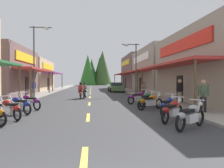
{
  "coord_description": "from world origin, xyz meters",
  "views": [
    {
      "loc": [
        0.17,
        -2.82,
        1.78
      ],
      "look_at": [
        2.64,
        24.91,
        1.27
      ],
      "focal_mm": 36.69,
      "sensor_mm": 36.0,
      "label": 1
    }
  ],
  "objects": [
    {
      "name": "streetlamp_left",
      "position": [
        -5.04,
        19.66,
        4.42
      ],
      "size": [
        2.08,
        0.3,
        6.9
      ],
      "color": "#474C51",
      "rests_on": "ground"
    },
    {
      "name": "storefront_right_far",
      "position": [
        11.05,
        42.71,
        3.32
      ],
      "size": [
        10.03,
        13.5,
        6.63
      ],
      "color": "brown",
      "rests_on": "ground"
    },
    {
      "name": "motorcycle_parked_right_1",
      "position": [
        3.59,
        6.59,
        0.49
      ],
      "size": [
        1.52,
        1.65,
        1.04
      ],
      "rotation": [
        0.0,
        0.0,
        0.83
      ],
      "color": "black",
      "rests_on": "ground"
    },
    {
      "name": "storefront_right_middle",
      "position": [
        10.41,
        28.51,
        3.04
      ],
      "size": [
        8.75,
        13.31,
        6.08
      ],
      "color": "gray",
      "rests_on": "ground"
    },
    {
      "name": "pedestrian_waiting",
      "position": [
        5.59,
        20.59,
        0.88
      ],
      "size": [
        0.56,
        0.32,
        1.54
      ],
      "rotation": [
        0.0,
        0.0,
        4.88
      ],
      "color": "black",
      "rests_on": "ground"
    },
    {
      "name": "motorcycle_parked_right_2",
      "position": [
        4.01,
        8.42,
        0.49
      ],
      "size": [
        1.36,
        1.77,
        1.04
      ],
      "rotation": [
        0.0,
        0.0,
        0.93
      ],
      "color": "black",
      "rests_on": "ground"
    },
    {
      "name": "pedestrian_by_shop",
      "position": [
        6.42,
        12.94,
        1.06
      ],
      "size": [
        0.55,
        0.34,
        1.82
      ],
      "rotation": [
        0.0,
        0.0,
        1.83
      ],
      "color": "#B2A599",
      "rests_on": "ground"
    },
    {
      "name": "rider_cruising_lead",
      "position": [
        -0.86,
        18.68,
        0.66
      ],
      "size": [
        0.6,
        2.14,
        1.57
      ],
      "rotation": [
        0.0,
        0.0,
        1.63
      ],
      "color": "black",
      "rests_on": "ground"
    },
    {
      "name": "motorcycle_parked_right_5",
      "position": [
        3.59,
        13.76,
        0.49
      ],
      "size": [
        1.85,
        1.26,
        1.04
      ],
      "rotation": [
        0.0,
        0.0,
        0.58
      ],
      "color": "black",
      "rests_on": "ground"
    },
    {
      "name": "motorcycle_parked_left_3",
      "position": [
        -3.56,
        11.15,
        0.49
      ],
      "size": [
        1.76,
        1.38,
        1.04
      ],
      "rotation": [
        0.0,
        0.0,
        2.49
      ],
      "color": "black",
      "rests_on": "ground"
    },
    {
      "name": "pedestrian_browsing",
      "position": [
        5.87,
        8.4,
        1.05
      ],
      "size": [
        0.5,
        0.41,
        1.79
      ],
      "rotation": [
        0.0,
        0.0,
        1.01
      ],
      "color": "black",
      "rests_on": "ground"
    },
    {
      "name": "sidewalk_right",
      "position": [
        5.95,
        30.08,
        0.06
      ],
      "size": [
        2.04,
        90.16,
        0.12
      ],
      "primitive_type": "cube",
      "color": "gray",
      "rests_on": "ground"
    },
    {
      "name": "parked_car_curbside",
      "position": [
        3.73,
        30.53,
        0.69
      ],
      "size": [
        2.11,
        4.33,
        1.4
      ],
      "rotation": [
        0.0,
        0.0,
        1.59
      ],
      "color": "#4C723F",
      "rests_on": "ground"
    },
    {
      "name": "centerline_dashes",
      "position": [
        0.0,
        34.92,
        0.01
      ],
      "size": [
        0.16,
        68.12,
        0.01
      ],
      "color": "#E0C64C",
      "rests_on": "ground"
    },
    {
      "name": "motorcycle_parked_left_2",
      "position": [
        -3.64,
        9.49,
        0.49
      ],
      "size": [
        1.73,
        1.42,
        1.04
      ],
      "rotation": [
        0.0,
        0.0,
        2.46
      ],
      "color": "black",
      "rests_on": "ground"
    },
    {
      "name": "motorcycle_parked_right_4",
      "position": [
        3.82,
        12.09,
        0.49
      ],
      "size": [
        1.44,
        1.72,
        1.04
      ],
      "rotation": [
        0.0,
        0.0,
        0.88
      ],
      "color": "black",
      "rests_on": "ground"
    },
    {
      "name": "sidewalk_left",
      "position": [
        -5.95,
        30.08,
        0.06
      ],
      "size": [
        2.04,
        90.16,
        0.12
      ],
      "primitive_type": "cube",
      "color": "gray",
      "rests_on": "ground"
    },
    {
      "name": "rider_cruising_trailing",
      "position": [
        -0.48,
        19.39,
        0.66
      ],
      "size": [
        0.6,
        2.14,
        1.57
      ],
      "rotation": [
        0.0,
        0.0,
        1.5
      ],
      "color": "black",
      "rests_on": "ground"
    },
    {
      "name": "storefront_left_far",
      "position": [
        -11.29,
        35.51,
        2.51
      ],
      "size": [
        10.51,
        12.02,
        5.01
      ],
      "color": "tan",
      "rests_on": "ground"
    },
    {
      "name": "storefront_right_nearest",
      "position": [
        10.15,
        14.26,
        2.82
      ],
      "size": [
        8.24,
        13.78,
        5.63
      ],
      "color": "gray",
      "rests_on": "ground"
    },
    {
      "name": "pedestrian_strolling",
      "position": [
        -5.5,
        19.92,
        1.05
      ],
      "size": [
        0.54,
        0.36,
        1.79
      ],
      "rotation": [
        0.0,
        0.0,
        5.04
      ],
      "color": "#3F593F",
      "rests_on": "ground"
    },
    {
      "name": "motorcycle_parked_right_0",
      "position": [
        3.72,
        5.12,
        0.49
      ],
      "size": [
        1.71,
        1.45,
        1.04
      ],
      "rotation": [
        0.0,
        0.0,
        0.69
      ],
      "color": "black",
      "rests_on": "ground"
    },
    {
      "name": "motorcycle_parked_right_3",
      "position": [
        3.65,
        10.54,
        0.49
      ],
      "size": [
        1.86,
        1.24,
        1.04
      ],
      "rotation": [
        0.0,
        0.0,
        0.57
      ],
      "color": "black",
      "rests_on": "ground"
    },
    {
      "name": "streetlamp_right",
      "position": [
        5.01,
        23.5,
        3.92
      ],
      "size": [
        2.08,
        0.3,
        6.0
      ],
      "color": "#474C51",
      "rests_on": "ground"
    },
    {
      "name": "motorcycle_parked_left_1",
      "position": [
        -3.53,
        7.79,
        0.49
      ],
      "size": [
        1.6,
        1.57,
        1.04
      ],
      "rotation": [
        0.0,
        0.0,
        2.37
      ],
      "color": "black",
      "rests_on": "ground"
    },
    {
      "name": "ground",
      "position": [
        0.0,
        30.08,
        -0.05
      ],
      "size": [
        9.86,
        90.16,
        0.1
      ],
      "primitive_type": "cube",
      "color": "#38383A"
    },
    {
      "name": "treeline_backdrop",
      "position": [
        2.25,
        76.46,
        5.29
      ],
      "size": [
        11.19,
        9.84,
        11.89
      ],
      "color": "#324E23",
      "rests_on": "ground"
    }
  ]
}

